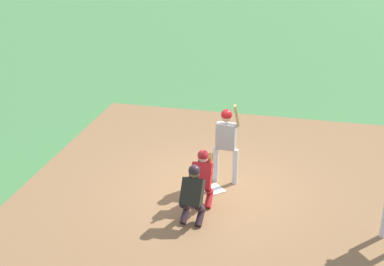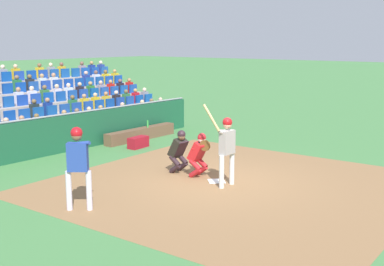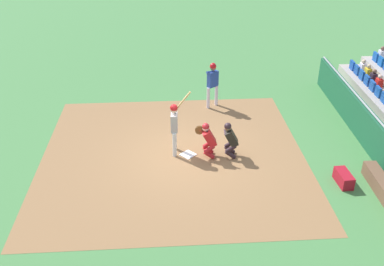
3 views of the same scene
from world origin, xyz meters
The scene contains 11 objects.
ground_plane centered at (0.00, 0.00, 0.00)m, with size 160.00×160.00×0.00m, color #437D42.
infield_dirt_patch centered at (0.00, 0.50, 0.00)m, with size 8.67×8.79×0.01m, color olive.
home_plate_marker centered at (0.00, 0.00, 0.02)m, with size 0.44×0.44×0.02m, color white.
batter_at_plate centered at (0.19, 0.44, 1.13)m, with size 0.61×0.69×2.15m.
catcher_crouching centered at (-0.08, -0.65, 0.71)m, with size 0.48×0.72×1.27m.
home_plate_umpire centered at (-0.09, -1.39, 0.69)m, with size 0.47×0.49×1.27m.
dugout_wall centered at (0.00, -6.23, 0.63)m, with size 12.08×0.24×1.32m.
dugout_bench centered at (-2.91, -5.68, 0.22)m, with size 3.42×0.40×0.44m, color brown.
water_bottle_on_bench centered at (-3.20, -5.59, 0.58)m, with size 0.07×0.07×0.28m, color green.
equipment_duffel_bag centered at (-1.78, -4.70, 0.20)m, with size 0.79×0.36×0.39m, color maroon.
on_deck_batter centered at (3.76, -1.07, 1.17)m, with size 0.47×0.55×1.89m.
Camera 2 is at (10.49, 7.51, 3.73)m, focal length 46.43 mm.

